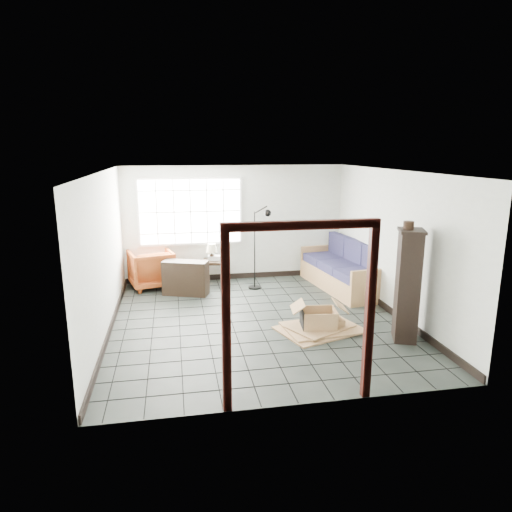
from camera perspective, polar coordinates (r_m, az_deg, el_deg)
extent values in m
plane|color=black|center=(8.13, 0.12, -8.08)|extent=(5.50, 5.50, 0.00)
cube|color=silver|center=(10.42, -2.64, 4.11)|extent=(5.00, 0.02, 2.60)
cube|color=silver|center=(5.16, 5.72, -5.56)|extent=(5.00, 0.02, 2.60)
cube|color=silver|center=(7.71, -18.47, 0.14)|extent=(0.02, 5.50, 2.60)
cube|color=silver|center=(8.55, 16.83, 1.52)|extent=(0.02, 5.50, 2.60)
cube|color=white|center=(7.58, 0.13, 10.55)|extent=(5.00, 5.50, 0.02)
cube|color=black|center=(10.67, -2.55, -2.50)|extent=(4.95, 0.03, 0.12)
cube|color=black|center=(8.06, -17.68, -8.46)|extent=(0.03, 5.45, 0.12)
cube|color=black|center=(8.87, 16.18, -6.35)|extent=(0.03, 5.45, 0.12)
cube|color=silver|center=(10.25, -8.20, 5.53)|extent=(2.32, 0.06, 1.52)
cube|color=white|center=(10.21, -8.19, 5.50)|extent=(2.20, 0.02, 1.40)
cube|color=#39110C|center=(5.14, -3.76, -8.59)|extent=(0.10, 0.08, 2.10)
cube|color=#39110C|center=(5.58, 14.01, -7.18)|extent=(0.10, 0.08, 2.10)
cube|color=#39110C|center=(5.00, 5.79, 3.87)|extent=(1.80, 0.08, 0.10)
cube|color=#A17348|center=(10.04, 10.65, -2.89)|extent=(1.20, 2.34, 0.40)
cube|color=#A17348|center=(9.05, 14.19, -3.84)|extent=(0.90, 0.19, 0.72)
cube|color=#A17348|center=(10.99, 7.80, -0.53)|extent=(0.90, 0.19, 0.72)
cube|color=#A17348|center=(10.14, 12.74, -0.42)|extent=(0.40, 2.23, 0.78)
cube|color=#1A2041|center=(9.34, 12.77, -2.37)|extent=(0.90, 0.82, 0.18)
cube|color=#1A2041|center=(9.44, 14.55, -0.61)|extent=(0.25, 0.73, 0.58)
cube|color=#1A2041|center=(9.96, 10.60, -1.29)|extent=(0.90, 0.82, 0.18)
cube|color=#1A2041|center=(10.05, 12.29, 0.34)|extent=(0.25, 0.73, 0.58)
cube|color=#1A2041|center=(10.59, 8.69, -0.34)|extent=(0.90, 0.82, 0.18)
cube|color=#1A2041|center=(10.68, 10.29, 1.19)|extent=(0.25, 0.73, 0.58)
imported|color=#903A14|center=(10.17, -12.97, -1.34)|extent=(1.06, 1.02, 0.90)
cube|color=black|center=(10.18, -5.29, -0.70)|extent=(0.56, 0.56, 0.06)
cube|color=black|center=(10.07, -6.45, -2.43)|extent=(0.06, 0.06, 0.49)
cube|color=black|center=(10.04, -4.22, -2.43)|extent=(0.06, 0.06, 0.49)
cube|color=black|center=(10.45, -6.26, -1.85)|extent=(0.06, 0.06, 0.49)
cube|color=black|center=(10.42, -4.11, -1.85)|extent=(0.06, 0.06, 0.49)
cylinder|color=black|center=(10.15, -5.54, -0.18)|extent=(0.10, 0.10, 0.13)
cylinder|color=black|center=(10.13, -5.55, 0.44)|extent=(0.02, 0.02, 0.09)
cone|color=#F8F0CB|center=(10.11, -5.56, 1.01)|extent=(0.26, 0.26, 0.19)
cube|color=silver|center=(10.19, -5.26, -0.23)|extent=(0.29, 0.24, 0.10)
cylinder|color=black|center=(10.20, -6.02, -0.23)|extent=(0.03, 0.06, 0.06)
cylinder|color=black|center=(9.94, -0.17, -3.94)|extent=(0.34, 0.34, 0.03)
cylinder|color=black|center=(9.72, -0.18, 0.74)|extent=(0.03, 0.03, 1.65)
cylinder|color=black|center=(9.58, 0.65, 5.83)|extent=(0.28, 0.09, 0.15)
sphere|color=black|center=(9.60, 1.47, 5.39)|extent=(0.18, 0.18, 0.15)
cube|color=black|center=(9.53, -8.78, -2.72)|extent=(0.99, 0.65, 0.71)
cube|color=black|center=(9.53, -8.78, -2.66)|extent=(0.91, 0.58, 0.03)
cube|color=black|center=(7.46, 18.41, -3.64)|extent=(0.46, 0.53, 1.75)
cube|color=black|center=(7.26, 18.91, 3.00)|extent=(0.52, 0.58, 0.04)
cylinder|color=black|center=(7.25, 18.54, 3.67)|extent=(0.18, 0.18, 0.12)
cube|color=#A68150|center=(7.77, 7.77, -9.16)|extent=(0.60, 0.51, 0.02)
cube|color=black|center=(7.66, 5.77, -8.03)|extent=(0.08, 0.44, 0.37)
cube|color=#A68150|center=(7.76, 9.82, -7.88)|extent=(0.08, 0.44, 0.37)
cube|color=#A68150|center=(7.50, 8.12, -8.56)|extent=(0.55, 0.09, 0.37)
cube|color=#A68150|center=(7.90, 7.51, -7.38)|extent=(0.55, 0.09, 0.37)
cube|color=#A68150|center=(7.56, 5.24, -6.27)|extent=(0.26, 0.46, 0.15)
cube|color=#A68150|center=(7.69, 10.45, -6.10)|extent=(0.26, 0.46, 0.15)
cube|color=#A68150|center=(7.79, 8.00, -9.08)|extent=(1.56, 1.32, 0.03)
cube|color=#A68150|center=(7.78, 8.01, -8.89)|extent=(1.27, 1.01, 0.03)
cube|color=#A68150|center=(7.77, 8.02, -8.70)|extent=(1.22, 1.10, 0.03)
cube|color=#A68150|center=(7.79, 9.29, -8.13)|extent=(0.43, 0.37, 0.11)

